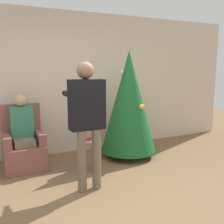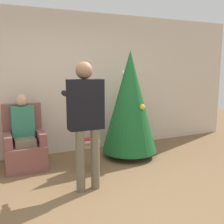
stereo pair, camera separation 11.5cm
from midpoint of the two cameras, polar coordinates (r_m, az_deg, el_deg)
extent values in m
plane|color=brown|center=(3.42, -0.86, -19.35)|extent=(14.00, 14.00, 0.00)
cube|color=beige|center=(5.11, -11.64, 6.04)|extent=(8.00, 0.06, 2.70)
cylinder|color=brown|center=(5.04, 2.87, -8.84)|extent=(0.10, 0.10, 0.11)
cone|color=#195B28|center=(4.82, 2.97, 2.30)|extent=(1.02, 1.02, 1.85)
sphere|color=white|center=(4.85, 1.71, 8.46)|extent=(0.10, 0.10, 0.10)
sphere|color=#2856B2|center=(5.17, 5.88, -1.83)|extent=(0.10, 0.10, 0.10)
sphere|color=gold|center=(4.66, 5.73, 1.13)|extent=(0.10, 0.10, 0.10)
cube|color=brown|center=(4.63, -19.21, -9.17)|extent=(0.64, 0.66, 0.41)
cube|color=brown|center=(4.75, -19.95, -2.17)|extent=(0.64, 0.14, 0.64)
cube|color=brown|center=(4.53, -22.70, -5.79)|extent=(0.12, 0.60, 0.20)
cube|color=brown|center=(4.58, -16.18, -5.24)|extent=(0.12, 0.60, 0.20)
cylinder|color=#6B604C|center=(4.43, -20.19, -10.08)|extent=(0.11, 0.11, 0.41)
cylinder|color=#6B604C|center=(4.46, -17.59, -9.84)|extent=(0.11, 0.11, 0.41)
cube|color=#6B604C|center=(4.51, -19.32, -6.17)|extent=(0.32, 0.40, 0.12)
cube|color=#337A5B|center=(4.58, -19.76, -1.95)|extent=(0.36, 0.20, 0.50)
sphere|color=tan|center=(4.53, -20.02, 2.39)|extent=(0.20, 0.20, 0.20)
cylinder|color=#6B604C|center=(3.58, -7.51, -10.67)|extent=(0.12, 0.12, 0.84)
cylinder|color=#6B604C|center=(3.65, -4.31, -10.22)|extent=(0.12, 0.12, 0.84)
cube|color=black|center=(3.48, -6.45, 1.60)|extent=(0.47, 0.20, 0.67)
sphere|color=#936B4C|center=(3.48, -6.79, 8.98)|extent=(0.23, 0.23, 0.23)
cylinder|color=black|center=(3.59, -10.53, 3.88)|extent=(0.08, 0.30, 0.08)
cylinder|color=black|center=(3.71, -4.56, 4.21)|extent=(0.08, 0.30, 0.08)
cube|color=white|center=(3.89, -5.59, 4.45)|extent=(0.04, 0.14, 0.04)
cylinder|color=olive|center=(4.28, -5.79, -6.50)|extent=(0.35, 0.35, 0.03)
cylinder|color=olive|center=(4.25, -5.15, -10.07)|extent=(0.04, 0.04, 0.46)
cylinder|color=olive|center=(4.44, -4.72, -9.15)|extent=(0.04, 0.04, 0.46)
cylinder|color=olive|center=(4.37, -7.32, -9.50)|extent=(0.04, 0.04, 0.46)
cube|color=silver|center=(4.27, -5.79, -6.18)|extent=(0.28, 0.25, 0.02)
cube|color=#B21E23|center=(4.26, -5.80, -5.89)|extent=(0.20, 0.13, 0.02)
camera|label=1|loc=(0.06, -90.80, -0.14)|focal=42.00mm
camera|label=2|loc=(0.06, 89.20, 0.14)|focal=42.00mm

